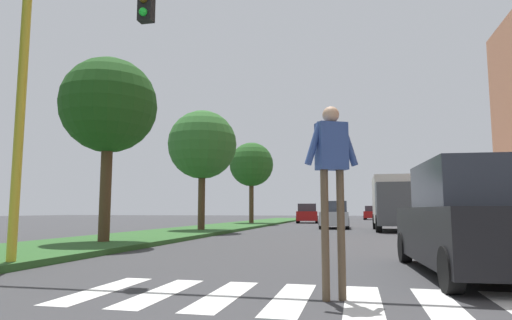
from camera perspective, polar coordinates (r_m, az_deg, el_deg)
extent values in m
plane|color=#38383A|center=(27.79, 11.21, -8.77)|extent=(140.00, 140.00, 0.00)
cube|color=silver|center=(6.85, -19.33, -15.65)|extent=(0.45, 2.20, 0.01)
cube|color=silver|center=(6.43, -12.22, -16.49)|extent=(0.45, 2.20, 0.01)
cube|color=silver|center=(6.11, -4.20, -17.14)|extent=(0.45, 2.20, 0.01)
cube|color=silver|center=(5.92, 4.57, -17.49)|extent=(0.45, 2.20, 0.01)
cube|color=silver|center=(5.86, 13.74, -17.44)|extent=(0.45, 2.20, 0.01)
cube|color=silver|center=(5.93, 22.87, -16.98)|extent=(0.45, 2.20, 0.01)
cube|color=#2D5B28|center=(27.07, -5.05, -8.78)|extent=(4.17, 64.00, 0.15)
cylinder|color=#4C3823|center=(14.96, -18.96, -3.28)|extent=(0.36, 0.36, 3.49)
sphere|color=#1E4C19|center=(15.33, -18.58, 6.79)|extent=(3.14, 3.14, 3.14)
cylinder|color=#4C3823|center=(22.95, -7.09, -4.80)|extent=(0.36, 0.36, 3.34)
sphere|color=#2D6628|center=(23.20, -6.99, 2.00)|extent=(3.59, 3.59, 3.59)
cylinder|color=#4C3823|center=(35.06, -0.60, -5.22)|extent=(0.36, 0.36, 3.61)
sphere|color=#23561E|center=(35.24, -0.60, -0.57)|extent=(3.51, 3.51, 3.51)
cube|color=#9E9991|center=(26.79, 28.99, -8.01)|extent=(3.00, 64.00, 0.15)
cylinder|color=gold|center=(9.99, -28.28, 5.90)|extent=(0.18, 0.18, 6.00)
cube|color=black|center=(9.16, -14.05, 19.33)|extent=(0.28, 0.20, 0.80)
sphere|color=#19D833|center=(8.96, -14.46, 18.14)|extent=(0.16, 0.16, 0.16)
cylinder|color=brown|center=(5.81, 11.00, -9.43)|extent=(0.13, 0.13, 1.65)
cylinder|color=brown|center=(5.72, 8.97, -9.52)|extent=(0.13, 0.13, 1.65)
cube|color=#334C8C|center=(5.81, 9.77, 1.77)|extent=(0.45, 0.39, 0.62)
cylinder|color=#334C8C|center=(5.92, 11.90, 1.97)|extent=(0.28, 0.20, 0.58)
cylinder|color=#334C8C|center=(5.73, 7.56, 2.17)|extent=(0.28, 0.20, 0.58)
sphere|color=tan|center=(5.89, 9.69, 5.82)|extent=(0.30, 0.30, 0.22)
cube|color=black|center=(8.68, 26.42, -8.71)|extent=(2.17, 4.71, 0.96)
cube|color=#2D333D|center=(8.46, 26.57, -2.83)|extent=(1.82, 2.63, 0.79)
cylinder|color=black|center=(10.31, 18.77, -10.72)|extent=(0.26, 0.65, 0.64)
cylinder|color=black|center=(10.73, 28.13, -10.12)|extent=(0.26, 0.65, 0.64)
cylinder|color=black|center=(6.70, 24.00, -12.93)|extent=(0.26, 0.65, 0.64)
cube|color=#B7B7BC|center=(28.63, 10.20, -7.47)|extent=(1.81, 4.37, 0.82)
cube|color=#2D333D|center=(28.41, 10.16, -5.97)|extent=(1.56, 1.98, 0.67)
cylinder|color=black|center=(30.39, 8.82, -8.02)|extent=(0.23, 0.64, 0.64)
cylinder|color=black|center=(30.34, 11.81, -7.96)|extent=(0.23, 0.64, 0.64)
cylinder|color=black|center=(26.95, 8.42, -8.22)|extent=(0.23, 0.64, 0.64)
cylinder|color=black|center=(26.90, 11.80, -8.16)|extent=(0.23, 0.64, 0.64)
cube|color=maroon|center=(40.59, 6.68, -7.22)|extent=(2.19, 4.16, 0.83)
cube|color=#2D333D|center=(40.39, 6.66, -6.15)|extent=(1.77, 1.94, 0.68)
cylinder|color=black|center=(42.18, 5.58, -7.64)|extent=(0.28, 0.66, 0.64)
cylinder|color=black|center=(42.15, 7.88, -7.61)|extent=(0.28, 0.66, 0.64)
cylinder|color=black|center=(39.07, 5.39, -7.73)|extent=(0.28, 0.66, 0.64)
cylinder|color=black|center=(39.03, 7.88, -7.70)|extent=(0.28, 0.66, 0.64)
cube|color=maroon|center=(56.32, 14.84, -6.87)|extent=(2.11, 4.15, 0.81)
cube|color=#2D333D|center=(56.52, 14.83, -6.12)|extent=(1.70, 1.93, 0.66)
cylinder|color=black|center=(54.73, 15.60, -7.18)|extent=(0.27, 0.66, 0.64)
cylinder|color=black|center=(54.82, 13.92, -7.23)|extent=(0.27, 0.66, 0.64)
cylinder|color=black|center=(57.84, 15.73, -7.13)|extent=(0.27, 0.66, 0.64)
cylinder|color=black|center=(57.92, 14.13, -7.18)|extent=(0.27, 0.66, 0.64)
cube|color=#474C51|center=(23.83, 18.11, -5.47)|extent=(2.30, 2.00, 2.20)
cube|color=beige|center=(26.92, 17.49, -4.95)|extent=(2.30, 4.20, 2.70)
cylinder|color=black|center=(23.96, 20.72, -7.77)|extent=(0.30, 0.90, 0.90)
cylinder|color=black|center=(23.77, 15.65, -7.97)|extent=(0.30, 0.90, 0.90)
cylinder|color=black|center=(28.07, 19.57, -7.58)|extent=(0.30, 0.90, 0.90)
cylinder|color=black|center=(27.91, 15.24, -7.74)|extent=(0.30, 0.90, 0.90)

